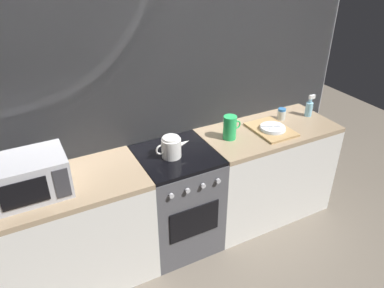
{
  "coord_description": "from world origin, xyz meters",
  "views": [
    {
      "loc": [
        -1.02,
        -2.22,
        2.4
      ],
      "look_at": [
        0.14,
        0.0,
        0.95
      ],
      "focal_mm": 34.66,
      "sensor_mm": 36.0,
      "label": 1
    }
  ],
  "objects": [
    {
      "name": "back_wall",
      "position": [
        0.0,
        0.32,
        1.2
      ],
      "size": [
        3.6,
        0.05,
        2.4
      ],
      "color": "gray",
      "rests_on": "ground_plane"
    },
    {
      "name": "kettle",
      "position": [
        -0.05,
        -0.02,
        0.98
      ],
      "size": [
        0.28,
        0.15,
        0.17
      ],
      "color": "white",
      "rests_on": "stove_unit"
    },
    {
      "name": "ground_plane",
      "position": [
        0.0,
        0.0,
        0.0
      ],
      "size": [
        8.0,
        8.0,
        0.0
      ],
      "primitive_type": "plane",
      "color": "#6B6054"
    },
    {
      "name": "counter_right",
      "position": [
        0.9,
        0.0,
        0.45
      ],
      "size": [
        1.2,
        0.6,
        0.9
      ],
      "color": "silver",
      "rests_on": "ground_plane"
    },
    {
      "name": "microwave",
      "position": [
        -1.04,
        -0.02,
        1.04
      ],
      "size": [
        0.46,
        0.35,
        0.27
      ],
      "color": "#B2B2B7",
      "rests_on": "counter_left"
    },
    {
      "name": "spray_bottle",
      "position": [
        1.38,
        0.05,
        0.98
      ],
      "size": [
        0.08,
        0.06,
        0.2
      ],
      "color": "#8CCCE5",
      "rests_on": "counter_right"
    },
    {
      "name": "counter_left",
      "position": [
        -0.9,
        0.0,
        0.45
      ],
      "size": [
        1.2,
        0.6,
        0.9
      ],
      "color": "silver",
      "rests_on": "ground_plane"
    },
    {
      "name": "dish_pile",
      "position": [
        0.89,
        -0.04,
        0.92
      ],
      "size": [
        0.3,
        0.4,
        0.06
      ],
      "color": "tan",
      "rests_on": "counter_right"
    },
    {
      "name": "spice_jar",
      "position": [
        1.11,
        0.1,
        0.95
      ],
      "size": [
        0.08,
        0.08,
        0.1
      ],
      "color": "silver",
      "rests_on": "counter_right"
    },
    {
      "name": "pitcher",
      "position": [
        0.5,
        0.02,
        1.0
      ],
      "size": [
        0.16,
        0.11,
        0.2
      ],
      "color": "green",
      "rests_on": "counter_right"
    },
    {
      "name": "stove_unit",
      "position": [
        -0.0,
        -0.0,
        0.45
      ],
      "size": [
        0.6,
        0.63,
        0.9
      ],
      "color": "#4C4C51",
      "rests_on": "ground_plane"
    }
  ]
}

